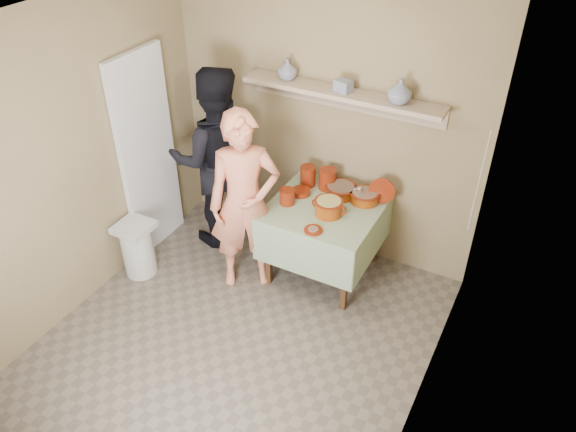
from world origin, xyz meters
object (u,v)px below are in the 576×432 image
Objects in this scene: person_cook at (245,203)px; trash_bin at (138,248)px; serving_table at (325,217)px; cazuela_rice at (329,206)px; person_helper at (216,159)px.

person_cook reaches higher than trash_bin.
cazuela_rice reaches higher than serving_table.
trash_bin is at bearing 29.71° from person_helper.
person_helper reaches higher than serving_table.
trash_bin is (-1.55, -0.83, -0.36)m from serving_table.
person_helper is at bearing 65.73° from trash_bin.
trash_bin is at bearing 167.28° from person_cook.
person_cook is at bearing -144.03° from serving_table.
trash_bin is at bearing -151.92° from serving_table.
person_helper is 1.13m from trash_bin.
serving_table is 2.95× the size of cazuela_rice.
person_cook is 3.08× the size of trash_bin.
cazuela_rice is (1.25, -0.12, -0.08)m from person_helper.
person_helper is 1.90× the size of serving_table.
cazuela_rice is at bearing -9.42° from person_cook.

